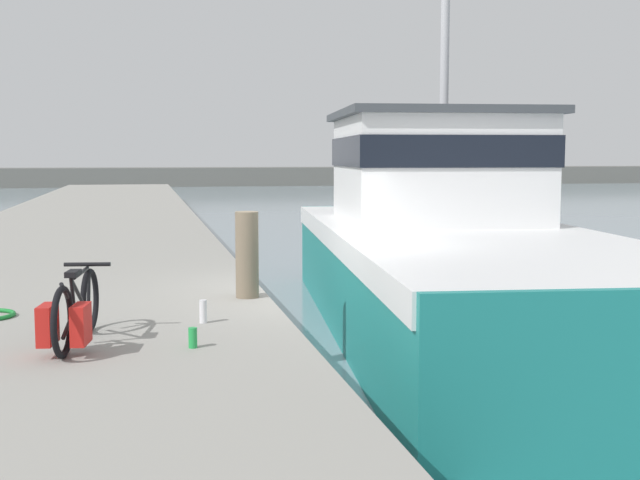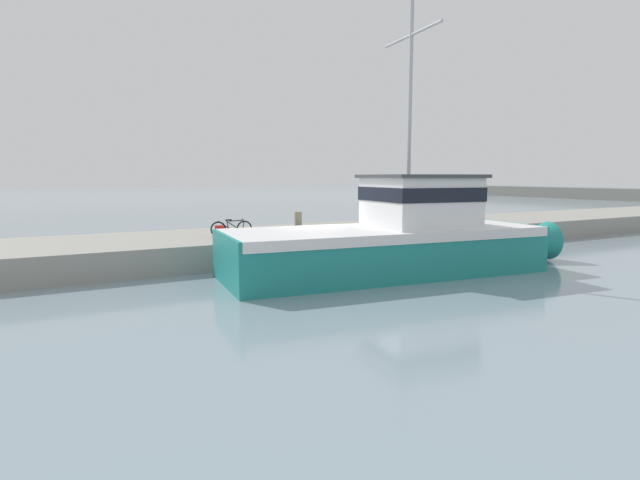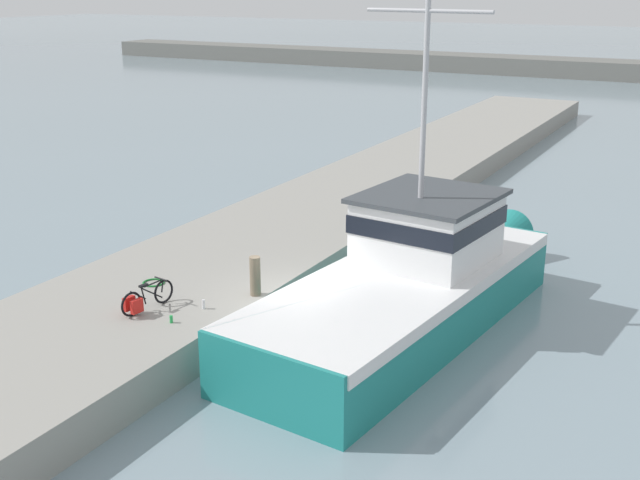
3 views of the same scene
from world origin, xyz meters
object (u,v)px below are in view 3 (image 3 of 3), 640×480
at_px(bicycle_touring, 143,299).
at_px(water_bottle_on_curb, 204,304).
at_px(water_bottle_by_bike, 171,319).
at_px(mooring_post, 255,276).
at_px(fishing_boat_main, 412,280).

bearing_deg(bicycle_touring, water_bottle_on_curb, 43.39).
distance_m(water_bottle_by_bike, water_bottle_on_curb, 1.07).
bearing_deg(mooring_post, water_bottle_by_bike, -108.10).
height_order(fishing_boat_main, water_bottle_by_bike, fishing_boat_main).
relative_size(fishing_boat_main, water_bottle_on_curb, 55.61).
bearing_deg(water_bottle_by_bike, bicycle_touring, 167.75).
relative_size(water_bottle_by_bike, water_bottle_on_curb, 0.77).
xyz_separation_m(mooring_post, water_bottle_by_bike, (-0.80, -2.46, -0.43)).
height_order(bicycle_touring, water_bottle_on_curb, bicycle_touring).
xyz_separation_m(fishing_boat_main, water_bottle_on_curb, (-4.07, -3.61, -0.17)).
bearing_deg(fishing_boat_main, water_bottle_by_bike, -125.82).
relative_size(fishing_boat_main, bicycle_touring, 8.06).
bearing_deg(fishing_boat_main, water_bottle_on_curb, -132.02).
relative_size(bicycle_touring, mooring_post, 1.58).
height_order(mooring_post, water_bottle_by_bike, mooring_post).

